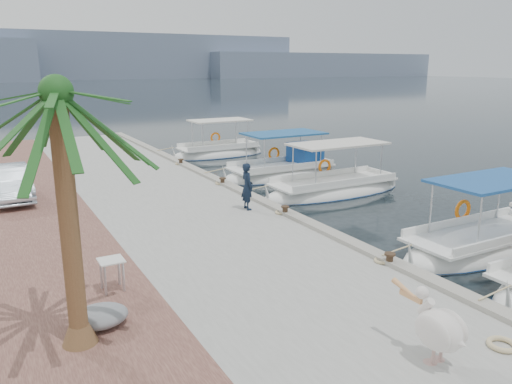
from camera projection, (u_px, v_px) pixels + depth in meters
ground at (319, 240)px, 15.97m from camera, size 400.00×400.00×0.00m
concrete_quay at (176, 208)px, 18.75m from camera, size 6.00×40.00×0.50m
quay_curb at (241, 191)px, 19.98m from camera, size 0.44×40.00×0.12m
cobblestone_strip at (32, 228)px, 16.42m from camera, size 4.00×40.00×0.50m
distant_hills at (83, 60)px, 198.98m from camera, size 330.00×60.00×18.00m
fishing_caique_b at (482, 248)px, 14.99m from camera, size 6.28×2.26×2.83m
fishing_caique_c at (333, 191)px, 21.76m from camera, size 6.98×2.30×2.83m
fishing_caique_d at (282, 173)px, 25.03m from camera, size 6.46×2.49×2.83m
fishing_caique_e at (218, 154)px, 30.86m from camera, size 6.03×2.23×2.83m
mooring_bollards at (285, 210)px, 16.91m from camera, size 0.28×20.28×0.33m
pelican at (438, 328)px, 8.44m from camera, size 0.55×1.58×1.24m
fisherman at (247, 186)px, 17.48m from camera, size 0.43×0.63×1.66m
date_palm at (56, 95)px, 8.06m from camera, size 4.60×4.60×5.44m
parked_car at (9, 183)px, 18.77m from camera, size 1.52×4.00×1.30m
tarp_bundle at (100, 316)px, 9.71m from camera, size 1.10×0.90×0.40m
folding_table at (112, 268)px, 11.20m from camera, size 0.55×0.55×0.73m
rope_coil at (502, 344)px, 9.01m from camera, size 0.54×0.54×0.10m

